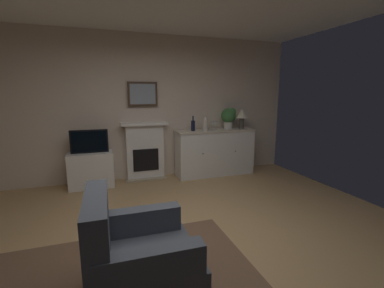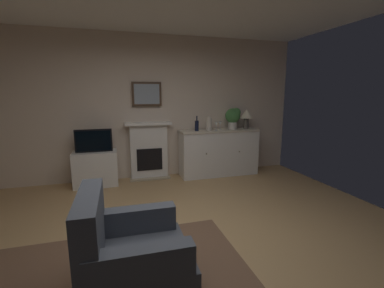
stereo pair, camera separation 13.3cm
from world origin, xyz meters
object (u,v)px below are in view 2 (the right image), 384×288
at_px(sideboard_cabinet, 219,152).
at_px(wine_glass_center, 220,124).
at_px(fireplace_unit, 149,150).
at_px(potted_plant_small, 233,116).
at_px(wine_bottle, 197,125).
at_px(table_lamp, 246,115).
at_px(vase_decorative, 209,124).
at_px(framed_picture, 147,94).
at_px(armchair, 129,257).
at_px(tv_set, 94,141).
at_px(wine_glass_left, 216,124).
at_px(tv_cabinet, 96,168).

distance_m(sideboard_cabinet, wine_glass_center, 0.58).
xyz_separation_m(fireplace_unit, potted_plant_small, (1.70, -0.13, 0.63)).
height_order(sideboard_cabinet, wine_bottle, wine_bottle).
xyz_separation_m(table_lamp, vase_decorative, (-0.83, -0.05, -0.14)).
distance_m(fireplace_unit, table_lamp, 2.09).
xyz_separation_m(table_lamp, wine_glass_center, (-0.56, 0.03, -0.16)).
height_order(framed_picture, potted_plant_small, framed_picture).
xyz_separation_m(sideboard_cabinet, wine_glass_center, (0.03, 0.03, 0.58)).
xyz_separation_m(fireplace_unit, wine_glass_center, (1.41, -0.15, 0.49)).
height_order(framed_picture, armchair, framed_picture).
bearing_deg(vase_decorative, tv_set, 178.87).
bearing_deg(wine_glass_left, wine_bottle, 175.49).
height_order(fireplace_unit, wine_glass_left, fireplace_unit).
bearing_deg(vase_decorative, wine_bottle, 170.51).
distance_m(table_lamp, tv_cabinet, 3.08).
bearing_deg(potted_plant_small, wine_glass_center, -176.70).
height_order(wine_glass_center, tv_set, wine_glass_center).
xyz_separation_m(potted_plant_small, armchair, (-2.26, -2.99, -0.79)).
distance_m(framed_picture, wine_glass_center, 1.54).
height_order(wine_bottle, wine_glass_left, wine_bottle).
bearing_deg(potted_plant_small, tv_set, -178.86).
height_order(wine_bottle, potted_plant_small, potted_plant_small).
bearing_deg(fireplace_unit, tv_cabinet, -170.55).
xyz_separation_m(framed_picture, potted_plant_small, (1.70, -0.18, -0.45)).
xyz_separation_m(wine_glass_center, armchair, (-1.97, -2.97, -0.66)).
height_order(table_lamp, tv_set, table_lamp).
xyz_separation_m(table_lamp, wine_glass_left, (-0.67, -0.04, -0.16)).
bearing_deg(tv_cabinet, armchair, -81.91).
relative_size(vase_decorative, armchair, 0.31).
bearing_deg(wine_bottle, vase_decorative, -9.49).
xyz_separation_m(framed_picture, table_lamp, (1.98, -0.22, -0.42)).
xyz_separation_m(vase_decorative, tv_set, (-2.12, 0.04, -0.24)).
distance_m(wine_glass_left, tv_cabinet, 2.39).
distance_m(framed_picture, vase_decorative, 1.31).
relative_size(fireplace_unit, potted_plant_small, 2.56).
xyz_separation_m(wine_bottle, tv_set, (-1.89, 0.00, -0.21)).
distance_m(wine_glass_center, vase_decorative, 0.28).
bearing_deg(table_lamp, tv_cabinet, 179.71).
bearing_deg(table_lamp, potted_plant_small, 170.54).
relative_size(wine_glass_center, tv_set, 0.27).
relative_size(table_lamp, potted_plant_small, 0.93).
xyz_separation_m(wine_bottle, wine_glass_center, (0.50, 0.04, 0.01)).
relative_size(wine_glass_left, potted_plant_small, 0.38).
xyz_separation_m(table_lamp, wine_bottle, (-1.06, -0.01, -0.17)).
xyz_separation_m(wine_bottle, tv_cabinet, (-1.89, 0.03, -0.72)).
bearing_deg(tv_set, potted_plant_small, 1.14).
relative_size(fireplace_unit, table_lamp, 2.75).
distance_m(sideboard_cabinet, wine_bottle, 0.74).
relative_size(tv_set, potted_plant_small, 1.44).
bearing_deg(armchair, tv_cabinet, 98.09).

